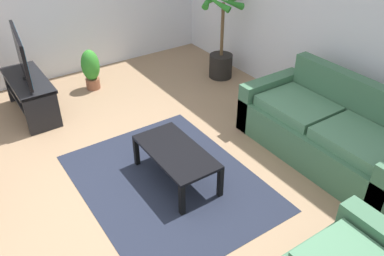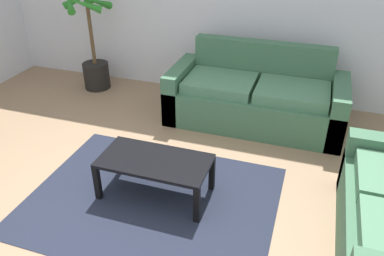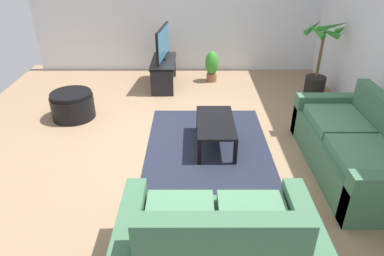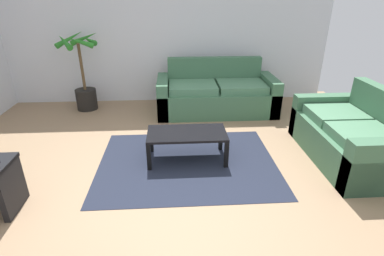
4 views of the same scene
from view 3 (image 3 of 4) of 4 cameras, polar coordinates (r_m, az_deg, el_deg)
name	(u,v)px [view 3 (image 3 of 4)]	position (r m, az deg, el deg)	size (l,w,h in m)	color
ground_plane	(171,137)	(5.06, -3.46, -1.54)	(6.60, 6.60, 0.00)	#937556
wall_left	(177,6)	(7.46, -2.51, 19.56)	(0.06, 6.00, 2.70)	silver
couch_main	(354,150)	(4.64, 25.28, -3.24)	(2.05, 0.90, 0.90)	#3F6B4C
couch_loveseat	(217,243)	(3.07, 4.12, -18.53)	(0.90, 1.62, 0.90)	#3F6B4C
tv_stand	(164,69)	(6.79, -4.69, 9.69)	(1.10, 0.45, 0.52)	black
tv	(163,43)	(6.64, -4.84, 13.84)	(1.03, 0.17, 0.62)	black
coffee_table	(215,124)	(4.71, 3.91, 0.59)	(0.98, 0.51, 0.38)	black
area_rug	(208,145)	(4.87, 2.61, -2.77)	(2.20, 1.70, 0.01)	#1E2333
potted_palm	(318,68)	(6.62, 20.20, 9.27)	(0.72, 0.76, 1.37)	black
potted_plant_small	(212,65)	(7.01, 3.32, 10.30)	(0.27, 0.27, 0.61)	brown
ottoman	(73,105)	(5.85, -19.16, 3.59)	(0.68, 0.68, 0.43)	black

